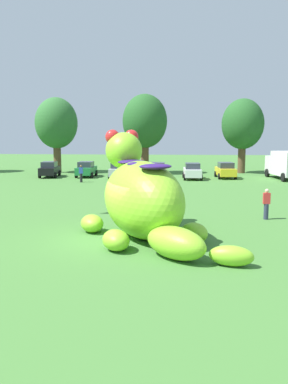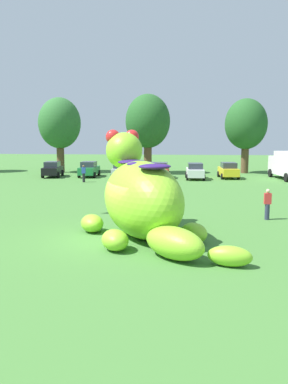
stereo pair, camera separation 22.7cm
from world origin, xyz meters
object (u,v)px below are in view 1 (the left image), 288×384
object	(u,v)px
car_yellow	(225,170)
car_red	(158,170)
car_white	(192,171)
car_green	(86,169)
spectator_near_inflatable	(266,204)
car_silver	(119,170)
giant_inflatable_creature	(143,198)
spectator_by_cars	(81,174)
car_black	(50,169)
box_truck	(285,164)

from	to	relation	value
car_yellow	car_red	bearing A→B (deg)	-174.14
car_red	car_white	distance (m)	3.76
car_green	spectator_near_inflatable	size ratio (longest dim) A/B	2.41
car_silver	car_red	distance (m)	4.21
car_green	car_red	world-z (taller)	same
giant_inflatable_creature	spectator_near_inflatable	distance (m)	7.93
car_white	car_yellow	world-z (taller)	same
giant_inflatable_creature	spectator_by_cars	distance (m)	22.60
car_black	box_truck	distance (m)	25.64
car_black	spectator_near_inflatable	xyz separation A→B (m)	(19.20, -21.43, -0.01)
car_black	spectator_by_cars	bearing A→B (deg)	-45.08
car_yellow	car_green	bearing A→B (deg)	179.74
car_silver	car_yellow	distance (m)	11.61
car_red	giant_inflatable_creature	bearing A→B (deg)	-88.70
car_green	spectator_by_cars	size ratio (longest dim) A/B	2.41
car_white	spectator_by_cars	bearing A→B (deg)	-160.95
car_black	car_green	size ratio (longest dim) A/B	1.04
box_truck	car_silver	bearing A→B (deg)	-178.26
car_silver	spectator_by_cars	size ratio (longest dim) A/B	2.41
car_white	spectator_near_inflatable	size ratio (longest dim) A/B	2.43
car_silver	spectator_by_cars	world-z (taller)	car_silver
car_green	spectator_by_cars	world-z (taller)	car_green
giant_inflatable_creature	car_silver	world-z (taller)	giant_inflatable_creature
car_black	car_silver	bearing A→B (deg)	-5.05
car_red	car_yellow	world-z (taller)	same
car_red	box_truck	xyz separation A→B (m)	(13.51, 0.17, 0.74)
giant_inflatable_creature	car_white	xyz separation A→B (m)	(3.14, 24.96, -0.94)
car_black	car_silver	distance (m)	7.95
car_yellow	giant_inflatable_creature	bearing A→B (deg)	-104.45
car_green	giant_inflatable_creature	bearing A→B (deg)	-71.84
car_yellow	car_silver	bearing A→B (deg)	-174.44
car_silver	car_red	world-z (taller)	same
car_green	box_truck	xyz separation A→B (m)	(21.58, -0.66, 0.74)
car_red	car_yellow	distance (m)	7.39
car_silver	car_white	xyz separation A→B (m)	(7.91, -0.20, 0.00)
spectator_near_inflatable	giant_inflatable_creature	bearing A→B (deg)	-145.69
giant_inflatable_creature	spectator_by_cars	bearing A→B (deg)	110.68
car_white	spectator_by_cars	distance (m)	11.75
car_silver	spectator_near_inflatable	world-z (taller)	car_silver
car_green	box_truck	world-z (taller)	box_truck
giant_inflatable_creature	car_green	size ratio (longest dim) A/B	2.04
giant_inflatable_creature	car_black	bearing A→B (deg)	116.15
car_white	car_yellow	size ratio (longest dim) A/B	0.99
car_silver	spectator_near_inflatable	bearing A→B (deg)	-61.45
car_black	spectator_by_cars	xyz separation A→B (m)	(4.72, -4.74, -0.01)
car_black	box_truck	xyz separation A→B (m)	(25.63, -0.16, 0.74)
spectator_by_cars	giant_inflatable_creature	bearing A→B (deg)	-69.32
giant_inflatable_creature	car_green	xyz separation A→B (m)	(-8.65, 26.36, -0.94)
car_green	car_silver	size ratio (longest dim) A/B	1.00
car_black	box_truck	bearing A→B (deg)	-0.36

